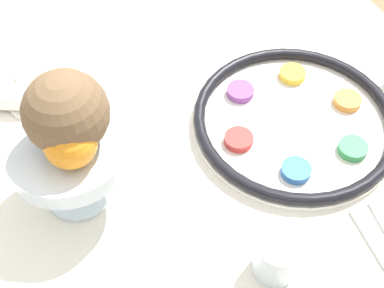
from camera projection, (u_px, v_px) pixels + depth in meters
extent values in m
cube|color=silver|center=(146.00, 239.00, 1.23)|extent=(1.22, 0.99, 0.75)
cylinder|color=silver|center=(294.00, 124.00, 0.94)|extent=(0.35, 0.35, 0.01)
torus|color=black|center=(295.00, 118.00, 0.93)|extent=(0.35, 0.35, 0.02)
cylinder|color=red|center=(239.00, 140.00, 0.90)|extent=(0.05, 0.05, 0.01)
cylinder|color=#2D6BB7|center=(296.00, 170.00, 0.86)|extent=(0.05, 0.05, 0.01)
cylinder|color=#33934C|center=(353.00, 148.00, 0.89)|extent=(0.05, 0.05, 0.01)
cylinder|color=orange|center=(347.00, 101.00, 0.96)|extent=(0.05, 0.05, 0.01)
cylinder|color=gold|center=(293.00, 76.00, 1.00)|extent=(0.05, 0.05, 0.01)
cylinder|color=#844299|center=(241.00, 93.00, 0.97)|extent=(0.05, 0.05, 0.01)
cylinder|color=silver|center=(80.00, 194.00, 0.85)|extent=(0.10, 0.10, 0.01)
cylinder|color=silver|center=(74.00, 177.00, 0.81)|extent=(0.03, 0.03, 0.09)
cylinder|color=silver|center=(67.00, 153.00, 0.77)|extent=(0.17, 0.17, 0.03)
sphere|color=orange|center=(70.00, 142.00, 0.71)|extent=(0.07, 0.07, 0.07)
sphere|color=brown|center=(66.00, 112.00, 0.72)|extent=(0.12, 0.12, 0.12)
cylinder|color=silver|center=(54.00, 92.00, 0.99)|extent=(0.17, 0.17, 0.01)
cube|color=#D1B784|center=(53.00, 88.00, 0.98)|extent=(0.13, 0.13, 0.01)
cylinder|color=white|center=(24.00, 98.00, 0.95)|extent=(0.17, 0.12, 0.05)
cylinder|color=silver|center=(277.00, 257.00, 0.75)|extent=(0.06, 0.06, 0.07)
cube|color=silver|center=(12.00, 93.00, 0.99)|extent=(0.17, 0.06, 0.01)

